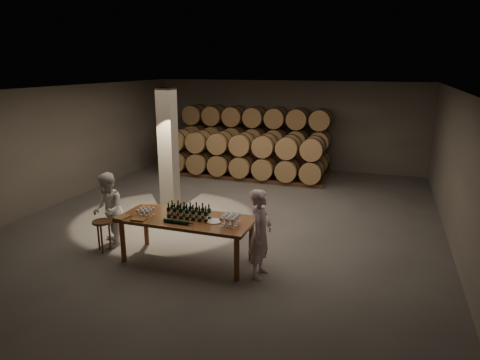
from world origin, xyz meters
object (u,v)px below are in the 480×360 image
(bottle_cluster, at_px, (189,213))
(person_woman, at_px, (108,210))
(tasting_table, at_px, (187,223))
(plate, at_px, (214,221))
(person_man, at_px, (260,234))
(notebook_near, at_px, (139,219))
(stool, at_px, (102,226))

(bottle_cluster, distance_m, person_woman, 1.97)
(tasting_table, relative_size, plate, 8.63)
(person_man, bearing_deg, tasting_table, 88.12)
(notebook_near, xyz_separation_m, person_man, (2.32, 0.27, -0.09))
(person_man, height_order, person_woman, person_man)
(person_man, distance_m, person_woman, 3.43)
(plate, bearing_deg, notebook_near, -164.93)
(tasting_table, xyz_separation_m, plate, (0.59, -0.02, 0.11))
(plate, height_order, person_woman, person_woman)
(notebook_near, xyz_separation_m, stool, (-1.05, 0.25, -0.37))
(bottle_cluster, distance_m, stool, 1.97)
(bottle_cluster, distance_m, notebook_near, 0.95)
(bottle_cluster, distance_m, person_man, 1.48)
(plate, relative_size, person_woman, 0.19)
(tasting_table, distance_m, stool, 1.87)
(bottle_cluster, relative_size, person_woman, 0.54)
(bottle_cluster, distance_m, plate, 0.54)
(notebook_near, relative_size, person_man, 0.16)
(person_man, bearing_deg, person_woman, 88.40)
(tasting_table, bearing_deg, stool, -175.37)
(stool, height_order, person_man, person_man)
(notebook_near, bearing_deg, bottle_cluster, 20.97)
(bottle_cluster, xyz_separation_m, plate, (0.53, -0.01, -0.10))
(plate, distance_m, notebook_near, 1.44)
(bottle_cluster, relative_size, plate, 2.85)
(tasting_table, distance_m, person_man, 1.53)
(plate, height_order, person_man, person_man)
(person_man, bearing_deg, bottle_cluster, 88.31)
(person_man, bearing_deg, stool, 93.21)
(plate, relative_size, stool, 0.45)
(plate, xyz_separation_m, person_woman, (-2.48, 0.16, -0.11))
(tasting_table, distance_m, bottle_cluster, 0.22)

